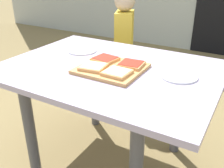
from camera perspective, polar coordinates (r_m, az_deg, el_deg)
The scene contains 10 objects.
ground_plane at distance 1.81m, azimuth -0.47°, elevation -16.73°, with size 16.00×16.00×0.00m, color olive.
dining_table at distance 1.48m, azimuth -0.55°, elevation 0.24°, with size 1.19×0.89×0.68m.
cutting_board at distance 1.40m, azimuth -0.15°, elevation 3.45°, with size 0.33×0.32×0.02m, color tan.
pizza_slice_near_right at distance 1.30m, azimuth 1.11°, elevation 2.57°, with size 0.13×0.13×0.02m.
pizza_slice_far_left at distance 1.49m, azimuth -1.53°, elevation 5.57°, with size 0.14×0.14×0.02m.
pizza_slice_near_left at distance 1.38m, azimuth -4.16°, elevation 3.83°, with size 0.14×0.14×0.02m.
pizza_slice_far_right at distance 1.41m, azimuth 4.26°, elevation 4.41°, with size 0.14×0.14×0.02m.
plate_white_right at distance 1.36m, azimuth 14.55°, elevation 1.71°, with size 0.19×0.19×0.01m, color white.
plate_white_left at distance 1.72m, azimuth -6.65°, elevation 7.36°, with size 0.19×0.19×0.01m, color white.
child_left at distance 2.23m, azimuth 2.66°, elevation 8.87°, with size 0.22×0.27×1.02m.
Camera 1 is at (0.68, -1.16, 1.22)m, focal length 41.37 mm.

